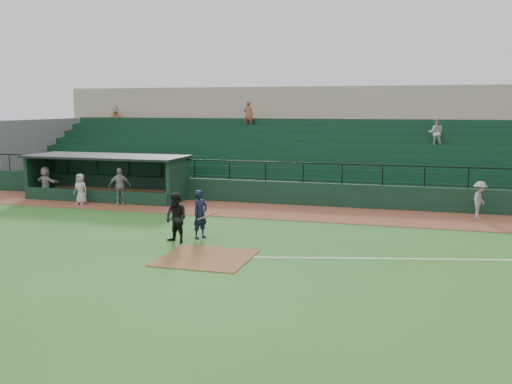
# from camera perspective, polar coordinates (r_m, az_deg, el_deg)

# --- Properties ---
(ground) EXTENTS (90.00, 90.00, 0.00)m
(ground) POSITION_cam_1_polar(r_m,az_deg,el_deg) (20.52, -3.97, -5.87)
(ground) COLOR #285F1E
(ground) RESTS_ON ground
(warning_track) EXTENTS (40.00, 4.00, 0.03)m
(warning_track) POSITION_cam_1_polar(r_m,az_deg,el_deg) (27.98, 1.74, -1.93)
(warning_track) COLOR brown
(warning_track) RESTS_ON ground
(home_plate_dirt) EXTENTS (3.00, 3.00, 0.03)m
(home_plate_dirt) POSITION_cam_1_polar(r_m,az_deg,el_deg) (19.61, -4.99, -6.51)
(home_plate_dirt) COLOR brown
(home_plate_dirt) RESTS_ON ground
(foul_line) EXTENTS (17.49, 4.44, 0.01)m
(foul_line) POSITION_cam_1_polar(r_m,az_deg,el_deg) (20.49, 18.91, -6.32)
(foul_line) COLOR white
(foul_line) RESTS_ON ground
(stadium_structure) EXTENTS (38.00, 13.08, 6.40)m
(stadium_structure) POSITION_cam_1_polar(r_m,az_deg,el_deg) (35.87, 5.19, 4.04)
(stadium_structure) COLOR black
(stadium_structure) RESTS_ON ground
(dugout) EXTENTS (8.90, 3.20, 2.42)m
(dugout) POSITION_cam_1_polar(r_m,az_deg,el_deg) (32.97, -14.17, 1.73)
(dugout) COLOR black
(dugout) RESTS_ON ground
(batter_at_plate) EXTENTS (1.14, 0.82, 1.89)m
(batter_at_plate) POSITION_cam_1_polar(r_m,az_deg,el_deg) (22.31, -5.54, -2.22)
(batter_at_plate) COLOR black
(batter_at_plate) RESTS_ON ground
(umpire) EXTENTS (1.10, 0.98, 1.89)m
(umpire) POSITION_cam_1_polar(r_m,az_deg,el_deg) (21.71, -7.91, -2.57)
(umpire) COLOR black
(umpire) RESTS_ON ground
(runner) EXTENTS (0.97, 1.25, 1.71)m
(runner) POSITION_cam_1_polar(r_m,az_deg,el_deg) (27.89, 21.29, -0.74)
(runner) COLOR gray
(runner) RESTS_ON warning_track
(dugout_player_a) EXTENTS (1.21, 0.91, 1.91)m
(dugout_player_a) POSITION_cam_1_polar(r_m,az_deg,el_deg) (30.57, -13.38, 0.58)
(dugout_player_a) COLOR gray
(dugout_player_a) RESTS_ON warning_track
(dugout_player_b) EXTENTS (0.83, 0.58, 1.60)m
(dugout_player_b) POSITION_cam_1_polar(r_m,az_deg,el_deg) (31.18, -17.00, 0.30)
(dugout_player_b) COLOR #ABA5A0
(dugout_player_b) RESTS_ON warning_track
(dugout_player_c) EXTENTS (1.74, 0.92, 1.79)m
(dugout_player_c) POSITION_cam_1_polar(r_m,az_deg,el_deg) (33.52, -20.11, 0.87)
(dugout_player_c) COLOR #9F9A94
(dugout_player_c) RESTS_ON warning_track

